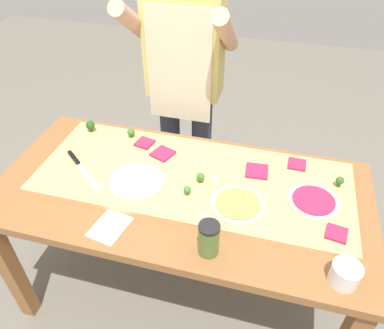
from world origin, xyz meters
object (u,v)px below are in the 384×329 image
Objects in this scene: prep_table at (180,205)px; recipe_note at (110,226)px; pizza_whole_beet_magenta at (313,201)px; pizza_slice_center at (145,143)px; pizza_slice_near_right at (336,233)px; broccoli_floret_back_left at (131,132)px; broccoli_floret_center_right at (187,190)px; flour_cup at (345,275)px; cheese_crumble_b at (203,217)px; cook_center at (185,77)px; pizza_slice_near_left at (163,154)px; broccoli_floret_front_right at (200,177)px; pizza_whole_pesto_green at (238,204)px; sauce_jar at (209,239)px; pizza_slice_far_left at (297,164)px; chefs_knife at (79,165)px; broccoli_floret_back_mid at (90,125)px; cheese_crumble_c at (215,180)px; cheese_crumble_a at (311,180)px; pizza_whole_cheese_artichoke at (137,181)px; pizza_slice_far_right at (257,171)px; cheese_crumble_d at (100,189)px.

recipe_note reaches higher than prep_table.
pizza_slice_center is (-0.82, 0.20, -0.00)m from pizza_whole_beet_magenta.
pizza_slice_near_right is 1.51× the size of broccoli_floret_back_left.
broccoli_floret_center_right is 0.67m from flour_cup.
broccoli_floret_back_left is 0.66m from cheese_crumble_b.
cook_center is (-0.30, 0.82, 0.18)m from cheese_crumble_b.
cheese_crumble_b is (0.40, -0.40, 0.00)m from pizza_slice_center.
pizza_slice_near_left is 0.59× the size of recipe_note.
pizza_whole_pesto_green is at bearing -28.24° from broccoli_floret_front_right.
broccoli_floret_back_left is 0.36× the size of sauce_jar.
cheese_crumble_b is (0.09, -0.11, -0.02)m from broccoli_floret_center_right.
chefs_knife is at bearing -164.86° from pizza_slice_far_left.
chefs_knife is 0.40m from recipe_note.
broccoli_floret_back_mid reaches higher than recipe_note.
cheese_crumble_c is 0.49m from recipe_note.
broccoli_floret_back_left is 3.65× the size of cheese_crumble_a.
broccoli_floret_back_mid reaches higher than pizza_whole_beet_magenta.
cheese_crumble_a is (0.29, 0.23, -0.00)m from pizza_whole_pesto_green.
broccoli_floret_back_mid is 0.38× the size of recipe_note.
cheese_crumble_c is at bearing -62.76° from cook_center.
pizza_whole_pesto_green is 0.85m from cook_center.
broccoli_floret_front_right is 0.68m from cook_center.
broccoli_floret_center_right is (0.19, -0.24, 0.02)m from pizza_slice_near_left.
cheese_crumble_b is at bearing -21.44° from pizza_whole_cheese_artichoke.
broccoli_floret_back_mid is at bearing 154.99° from flour_cup.
pizza_slice_center is 0.46m from cook_center.
chefs_knife is (-0.49, 0.00, 0.13)m from prep_table.
cheese_crumble_b is at bearing -117.08° from pizza_slice_far_right.
broccoli_floret_back_left reaches higher than pizza_slice_near_left.
broccoli_floret_center_right is at bearing 11.68° from cheese_crumble_d.
cheese_crumble_a is at bearing -33.94° from cook_center.
pizza_slice_near_left is 0.06× the size of cook_center.
chefs_knife is 5.86× the size of broccoli_floret_center_right.
pizza_slice_far_right is (-0.25, 0.13, -0.00)m from pizza_whole_beet_magenta.
pizza_slice_near_right is 1.67× the size of broccoli_floret_center_right.
cook_center reaches higher than broccoli_floret_front_right.
cook_center is at bearing 78.56° from cheese_crumble_d.
broccoli_floret_front_right is (0.27, 0.07, 0.02)m from pizza_whole_cheese_artichoke.
broccoli_floret_back_mid reaches higher than pizza_slice_center.
broccoli_floret_center_right reaches higher than cheese_crumble_b.
pizza_whole_pesto_green is at bearing -31.01° from pizza_slice_near_left.
pizza_whole_cheese_artichoke is at bearing -164.33° from cheese_crumble_a.
cheese_crumble_b is at bearing -69.50° from cook_center.
chefs_knife is at bearing 175.20° from pizza_whole_pesto_green.
pizza_whole_cheese_artichoke is 2.45× the size of flour_cup.
cheese_crumble_c is 0.50m from cheese_crumble_d.
pizza_whole_cheese_artichoke is at bearing 175.69° from broccoli_floret_center_right.
cheese_crumble_c is at bearing -24.59° from pizza_slice_center.
cheese_crumble_a is at bearing -56.38° from pizza_slice_far_left.
cheese_crumble_b is 0.46m from cheese_crumble_d.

